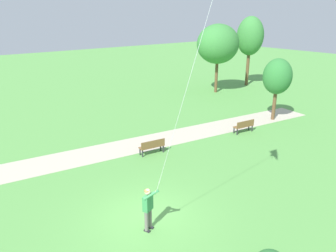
# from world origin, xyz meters

# --- Properties ---
(ground_plane) EXTENTS (120.00, 120.00, 0.00)m
(ground_plane) POSITION_xyz_m (0.00, 0.00, 0.00)
(ground_plane) COLOR #569947
(walkway_path) EXTENTS (6.75, 32.03, 0.02)m
(walkway_path) POSITION_xyz_m (-6.85, 2.00, 0.01)
(walkway_path) COLOR #B7AD99
(walkway_path) RESTS_ON ground
(person_kite_flyer) EXTENTS (0.63, 0.49, 1.83)m
(person_kite_flyer) POSITION_xyz_m (0.61, -0.33, 1.05)
(person_kite_flyer) COLOR #232328
(person_kite_flyer) RESTS_ON ground
(park_bench_near_walkway) EXTENTS (0.64, 1.55, 0.88)m
(park_bench_near_walkway) POSITION_xyz_m (-4.92, 3.75, 0.51)
(park_bench_near_walkway) COLOR brown
(park_bench_near_walkway) RESTS_ON ground
(park_bench_far_walkway) EXTENTS (0.64, 1.55, 0.88)m
(park_bench_far_walkway) POSITION_xyz_m (-3.96, 10.69, 0.51)
(park_bench_far_walkway) COLOR brown
(park_bench_far_walkway) RESTS_ON ground
(tree_lakeside_near) EXTENTS (3.93, 4.31, 6.73)m
(tree_lakeside_near) POSITION_xyz_m (-13.44, 17.75, 4.80)
(tree_lakeside_near) COLOR brown
(tree_lakeside_near) RESTS_ON ground
(tree_lakeside_far) EXTENTS (2.93, 2.74, 7.39)m
(tree_lakeside_far) POSITION_xyz_m (-13.71, 22.94, 5.30)
(tree_lakeside_far) COLOR brown
(tree_lakeside_far) RESTS_ON ground
(tree_horizon_far) EXTENTS (2.11, 2.08, 4.63)m
(tree_horizon_far) POSITION_xyz_m (-4.46, 14.70, 3.29)
(tree_horizon_far) COLOR brown
(tree_horizon_far) RESTS_ON ground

